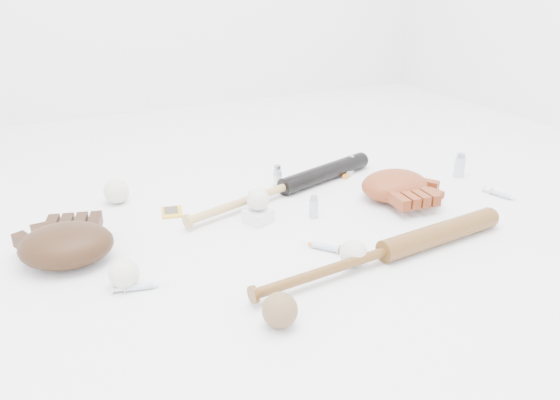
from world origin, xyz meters
name	(u,v)px	position (x,y,z in m)	size (l,w,h in m)	color
bat_dark	(285,187)	(0.05, 0.22, 0.03)	(0.78, 0.06, 0.06)	black
bat_wood	(386,251)	(0.08, -0.26, 0.03)	(0.79, 0.06, 0.06)	brown
glove_dark	(66,244)	(-0.61, 0.09, 0.05)	(0.27, 0.27, 0.10)	#311C0D
glove_tan	(395,185)	(0.34, 0.05, 0.05)	(0.25, 0.25, 0.09)	maroon
trading_card	(172,212)	(-0.31, 0.25, 0.00)	(0.06, 0.08, 0.00)	gold
pedestal	(258,216)	(-0.10, 0.08, 0.02)	(0.07, 0.07, 0.04)	white
baseball_on_pedestal	(258,199)	(-0.10, 0.08, 0.07)	(0.06, 0.06, 0.06)	silver
baseball_left	(124,274)	(-0.51, -0.09, 0.03)	(0.07, 0.07, 0.07)	silver
baseball_upper	(116,191)	(-0.43, 0.40, 0.04)	(0.08, 0.08, 0.08)	silver
baseball_mid	(353,253)	(0.00, -0.24, 0.03)	(0.07, 0.07, 0.07)	silver
baseball_aged	(280,310)	(-0.26, -0.37, 0.04)	(0.07, 0.07, 0.07)	brown
syringe_0	(139,287)	(-0.49, -0.12, 0.01)	(0.14, 0.02, 0.02)	#ADBCC6
syringe_1	(326,247)	(-0.02, -0.14, 0.01)	(0.15, 0.03, 0.02)	#ADBCC6
syringe_2	(351,172)	(0.35, 0.29, 0.01)	(0.14, 0.02, 0.02)	#ADBCC6
syringe_3	(501,194)	(0.65, -0.09, 0.01)	(0.14, 0.02, 0.02)	#ADBCC6
vial_0	(277,176)	(0.06, 0.30, 0.04)	(0.03, 0.03, 0.07)	#B0BAC1
vial_1	(351,164)	(0.36, 0.31, 0.03)	(0.02, 0.02, 0.06)	#B0BAC1
vial_2	(314,207)	(0.05, 0.04, 0.03)	(0.03, 0.03, 0.07)	#B0BAC1
vial_3	(460,165)	(0.66, 0.11, 0.04)	(0.03, 0.03, 0.08)	#B0BAC1
vial_4	(252,203)	(-0.09, 0.15, 0.03)	(0.03, 0.03, 0.07)	#B0BAC1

